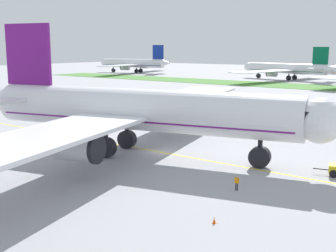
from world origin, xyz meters
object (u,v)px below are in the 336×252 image
service_truck_baggage_loader (271,101)px  parked_airliner_far_left (135,63)px  service_truck_fuel_bowser (312,108)px  parked_airliner_far_centre (287,69)px  airliner_foreground (134,110)px  traffic_cone_near_nose (214,220)px  ground_crew_wingwalker_port (237,182)px

service_truck_baggage_loader → parked_airliner_far_left: 160.83m
service_truck_fuel_bowser → parked_airliner_far_centre: 110.68m
service_truck_baggage_loader → service_truck_fuel_bowser: 13.57m
service_truck_baggage_loader → service_truck_fuel_bowser: size_ratio=0.99×
airliner_foreground → traffic_cone_near_nose: 27.04m
service_truck_baggage_loader → parked_airliner_far_centre: bearing=109.6°
service_truck_fuel_bowser → parked_airliner_far_centre: (-46.15, 100.53, 3.75)m
traffic_cone_near_nose → airliner_foreground: bearing=146.4°
airliner_foreground → parked_airliner_far_left: size_ratio=1.17×
parked_airliner_far_left → service_truck_baggage_loader: bearing=-36.5°
airliner_foreground → service_truck_fuel_bowser: 53.28m
service_truck_fuel_bowser → parked_airliner_far_left: parked_airliner_far_left is taller
service_truck_baggage_loader → service_truck_fuel_bowser: (12.36, -5.60, -0.17)m
ground_crew_wingwalker_port → parked_airliner_far_centre: parked_airliner_far_centre is taller
service_truck_fuel_bowser → ground_crew_wingwalker_port: bearing=-78.6°
airliner_foreground → parked_airliner_far_left: (-133.97, 153.84, -0.76)m
service_truck_baggage_loader → parked_airliner_far_left: parked_airliner_far_left is taller
airliner_foreground → ground_crew_wingwalker_port: 20.78m
ground_crew_wingwalker_port → parked_airliner_far_left: 221.16m
ground_crew_wingwalker_port → parked_airliner_far_left: (-153.27, 159.37, 4.59)m
airliner_foreground → service_truck_fuel_bowser: airliner_foreground is taller
ground_crew_wingwalker_port → service_truck_baggage_loader: service_truck_baggage_loader is taller
parked_airliner_far_left → airliner_foreground: bearing=-49.0°
service_truck_fuel_bowser → parked_airliner_far_centre: bearing=114.7°
airliner_foreground → service_truck_baggage_loader: airliner_foreground is taller
ground_crew_wingwalker_port → service_truck_fuel_bowser: size_ratio=0.31×
ground_crew_wingwalker_port → service_truck_fuel_bowser: (-11.74, 58.05, 0.46)m
traffic_cone_near_nose → parked_airliner_far_centre: 178.29m
service_truck_baggage_loader → parked_airliner_far_centre: size_ratio=0.07×
ground_crew_wingwalker_port → traffic_cone_near_nose: size_ratio=2.79×
ground_crew_wingwalker_port → service_truck_baggage_loader: bearing=110.7°
traffic_cone_near_nose → service_truck_baggage_loader: bearing=110.2°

